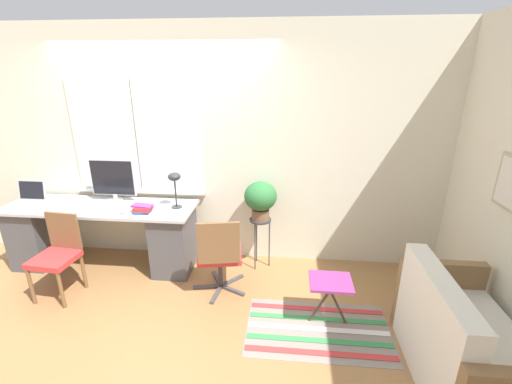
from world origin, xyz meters
TOP-DOWN VIEW (x-y plane):
  - ground_plane at (0.00, 0.00)m, footprint 14.00×14.00m
  - wall_back_with_window at (-0.02, 0.71)m, footprint 9.00×0.12m
  - wall_right_with_picture at (3.17, -0.00)m, footprint 0.08×9.00m
  - desk at (-0.73, 0.31)m, footprint 2.16×0.63m
  - laptop at (-1.58, 0.31)m, footprint 0.33×0.27m
  - monitor at (-0.62, 0.49)m, footprint 0.52×0.16m
  - keyboard at (-0.66, 0.16)m, footprint 0.40×0.13m
  - mouse at (-0.37, 0.14)m, footprint 0.04×0.07m
  - desk_lamp at (0.16, 0.36)m, footprint 0.14×0.14m
  - book_stack at (-0.16, 0.18)m, footprint 0.23×0.19m
  - desk_chair_wooden at (-0.91, -0.25)m, footprint 0.42×0.43m
  - office_chair_swivel at (0.72, -0.08)m, footprint 0.57×0.57m
  - couch_loveseat at (2.69, -0.98)m, footprint 0.71×1.22m
  - plant_stand at (1.09, 0.47)m, footprint 0.25×0.25m
  - potted_plant at (1.09, 0.47)m, footprint 0.36×0.36m
  - floor_rug_striped at (1.70, -0.56)m, footprint 1.29×0.77m
  - folding_stool at (1.79, -0.44)m, footprint 0.37×0.32m

SIDE VIEW (x-z plane):
  - ground_plane at x=0.00m, z-range 0.00..0.00m
  - floor_rug_striped at x=1.70m, z-range 0.00..0.01m
  - couch_loveseat at x=2.69m, z-range -0.13..0.73m
  - folding_stool at x=1.79m, z-range 0.17..0.62m
  - desk at x=-0.73m, z-range 0.03..0.79m
  - office_chair_swivel at x=0.72m, z-range 0.01..0.88m
  - desk_chair_wooden at x=-0.91m, z-range 0.04..0.88m
  - plant_stand at x=1.09m, z-range 0.23..0.83m
  - keyboard at x=-0.66m, z-range 0.76..0.77m
  - mouse at x=-0.37m, z-range 0.76..0.79m
  - book_stack at x=-0.16m, z-range 0.76..0.85m
  - laptop at x=-1.58m, z-range 0.69..0.93m
  - potted_plant at x=1.09m, z-range 0.64..1.08m
  - monitor at x=-0.62m, z-range 0.77..1.27m
  - desk_lamp at x=0.16m, z-range 0.88..1.28m
  - wall_right_with_picture at x=3.17m, z-range 0.00..2.70m
  - wall_back_with_window at x=-0.02m, z-range 0.00..2.70m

